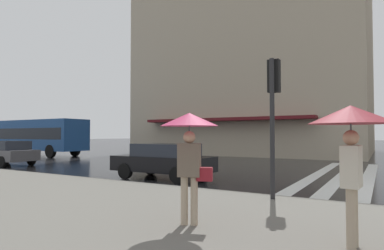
{
  "coord_description": "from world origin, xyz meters",
  "views": [
    {
      "loc": [
        -11.68,
        1.54,
        1.76
      ],
      "look_at": [
        0.37,
        8.67,
        2.19
      ],
      "focal_mm": 30.4,
      "sensor_mm": 36.0,
      "label": 1
    }
  ],
  "objects": [
    {
      "name": "city_bus",
      "position": [
        5.5,
        27.56,
        1.76
      ],
      "size": [
        2.6,
        11.0,
        3.0
      ],
      "color": "navy",
      "rests_on": "ground_plane"
    },
    {
      "name": "car_black",
      "position": [
        -1.0,
        9.18,
        0.76
      ],
      "size": [
        1.85,
        4.1,
        1.41
      ],
      "color": "black",
      "rests_on": "ground_plane"
    },
    {
      "name": "pedestrian_with_floral_umbrella",
      "position": [
        -6.66,
        4.56,
        1.78
      ],
      "size": [
        1.06,
        1.06,
        2.01
      ],
      "color": "#6B5B4C",
      "rests_on": "sidewalk_pavement"
    },
    {
      "name": "pedestrian_approaching_kerb",
      "position": [
        -6.5,
        1.95,
        1.86
      ],
      "size": [
        1.19,
        1.19,
        2.04
      ],
      "color": "beige",
      "rests_on": "sidewalk_pavement"
    },
    {
      "name": "traffic_signal_post",
      "position": [
        -3.45,
        3.97,
        2.72
      ],
      "size": [
        0.44,
        0.3,
        3.56
      ],
      "color": "#232326",
      "rests_on": "sidewalk_pavement"
    },
    {
      "name": "haussmann_block_mid",
      "position": [
        21.36,
        12.66,
        10.93
      ],
      "size": [
        18.93,
        20.41,
        22.32
      ],
      "color": "tan",
      "rests_on": "ground_plane"
    },
    {
      "name": "car_dark_grey",
      "position": [
        -1.0,
        20.41,
        0.76
      ],
      "size": [
        1.85,
        4.1,
        1.41
      ],
      "color": "#4C4C51",
      "rests_on": "ground_plane"
    }
  ]
}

